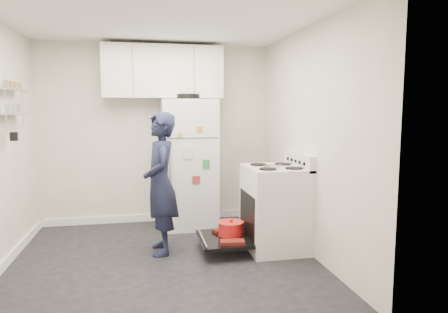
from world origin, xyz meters
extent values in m
cube|color=black|center=(0.00, 0.00, 0.00)|extent=(3.20, 3.20, 0.01)
cube|color=white|center=(0.00, 0.00, 2.50)|extent=(3.20, 3.20, 0.01)
cube|color=beige|center=(0.00, 1.60, 1.25)|extent=(3.20, 0.01, 2.50)
cube|color=beige|center=(0.00, -1.60, 1.25)|extent=(3.20, 0.01, 2.50)
cube|color=beige|center=(1.60, 0.00, 1.25)|extent=(0.01, 3.20, 2.50)
cube|color=white|center=(-1.59, 0.00, 0.05)|extent=(0.03, 3.20, 0.10)
cube|color=white|center=(0.00, 1.59, 0.05)|extent=(3.20, 0.03, 0.10)
cube|color=silver|center=(1.28, 0.15, 0.46)|extent=(0.65, 0.76, 0.92)
cube|color=black|center=(1.21, 0.15, 0.40)|extent=(0.53, 0.60, 0.52)
cube|color=orange|center=(1.48, 0.15, 0.40)|extent=(0.02, 0.56, 0.46)
cylinder|color=black|center=(1.26, 0.15, 0.22)|extent=(0.34, 0.34, 0.02)
cube|color=silver|center=(1.56, 0.15, 1.01)|extent=(0.08, 0.76, 0.18)
cube|color=silver|center=(1.28, 0.15, 0.94)|extent=(0.65, 0.76, 0.03)
cube|color=#B2B2B7|center=(1.23, 0.10, 0.97)|extent=(0.22, 0.03, 0.01)
cube|color=black|center=(0.68, 0.15, 0.14)|extent=(0.55, 0.70, 0.03)
cylinder|color=#B2B2B7|center=(0.43, 0.15, 0.18)|extent=(0.02, 0.66, 0.02)
cylinder|color=red|center=(0.77, 0.23, 0.23)|extent=(0.29, 0.29, 0.13)
cylinder|color=red|center=(0.77, 0.23, 0.31)|extent=(0.30, 0.30, 0.02)
sphere|color=red|center=(0.77, 0.23, 0.33)|extent=(0.04, 0.04, 0.04)
cube|color=#9E1E11|center=(0.73, -0.07, 0.18)|extent=(0.27, 0.16, 0.04)
cube|color=#9E1E11|center=(0.73, 0.37, 0.18)|extent=(0.29, 0.21, 0.04)
cube|color=white|center=(0.41, 1.25, 0.87)|extent=(0.72, 0.70, 1.73)
cube|color=#4C4C4C|center=(0.41, 0.90, 1.24)|extent=(0.68, 0.01, 0.01)
cube|color=#B2B2B7|center=(0.13, 0.88, 1.36)|extent=(0.03, 0.03, 0.20)
cube|color=#B2B2B7|center=(0.13, 0.88, 0.94)|extent=(0.03, 0.03, 0.55)
cylinder|color=black|center=(0.41, 1.25, 1.77)|extent=(0.30, 0.30, 0.07)
cube|color=#2C8642|center=(0.59, 0.89, 0.90)|extent=(0.09, 0.01, 0.12)
cube|color=gold|center=(0.26, 0.89, 1.28)|extent=(0.06, 0.01, 0.06)
cube|color=orange|center=(0.51, 0.89, 1.35)|extent=(0.07, 0.01, 0.07)
cube|color=maroon|center=(0.46, 0.89, 0.70)|extent=(0.10, 0.01, 0.10)
cube|color=silver|center=(0.36, 0.89, 1.05)|extent=(0.12, 0.01, 0.16)
cube|color=silver|center=(0.10, 1.43, 2.10)|extent=(1.60, 0.33, 0.70)
cube|color=#B2B2B7|center=(-1.52, 0.50, 1.80)|extent=(0.14, 0.60, 0.02)
cube|color=#B2B2B7|center=(-1.52, 0.50, 1.55)|extent=(0.14, 0.60, 0.02)
cylinder|color=black|center=(-1.49, 0.32, 1.32)|extent=(0.08, 0.08, 0.09)
imported|color=#181C35|center=(-0.01, 0.28, 0.78)|extent=(0.41, 0.59, 1.57)
camera|label=1|loc=(-0.19, -4.11, 1.59)|focal=32.00mm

